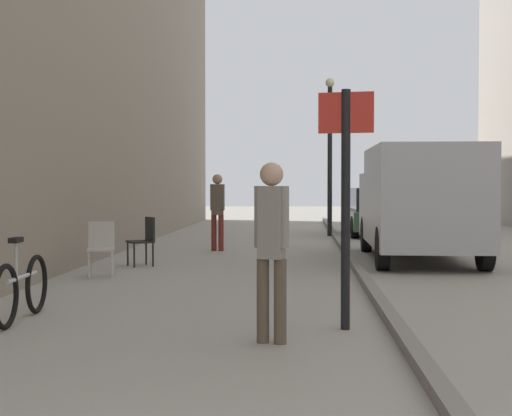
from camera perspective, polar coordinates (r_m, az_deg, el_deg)
name	(u,v)px	position (r m, az deg, el deg)	size (l,w,h in m)	color
ground_plane	(269,272)	(13.86, 0.99, -4.76)	(80.00, 80.00, 0.00)	gray
kerb_strip	(358,269)	(13.88, 7.54, -4.51)	(0.16, 40.00, 0.12)	slate
pedestrian_main_foreground	(272,239)	(7.63, 1.15, -2.31)	(0.35, 0.25, 1.79)	brown
pedestrian_mid_block	(217,207)	(18.18, -2.86, 0.10)	(0.35, 0.26, 1.81)	maroon
delivery_van	(419,200)	(16.27, 11.91, 0.58)	(2.11, 5.55, 2.31)	#B7B7BC
parked_car	(377,212)	(24.05, 8.92, -0.29)	(1.91, 4.23, 1.45)	#335138
street_sign_post	(346,187)	(8.40, 6.63, 1.53)	(0.59, 0.15, 2.60)	black
lamp_post	(330,146)	(23.45, 5.47, 4.58)	(0.28, 0.28, 4.76)	black
bicycle_leaning	(22,288)	(9.33, -16.88, -5.68)	(0.10, 1.77, 0.98)	black
cafe_chair_near_window	(101,245)	(13.42, -11.35, -2.66)	(0.52, 0.52, 0.94)	#B7B2A8
cafe_chair_by_doorway	(145,238)	(15.01, -8.22, -2.17)	(0.60, 0.60, 0.94)	black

